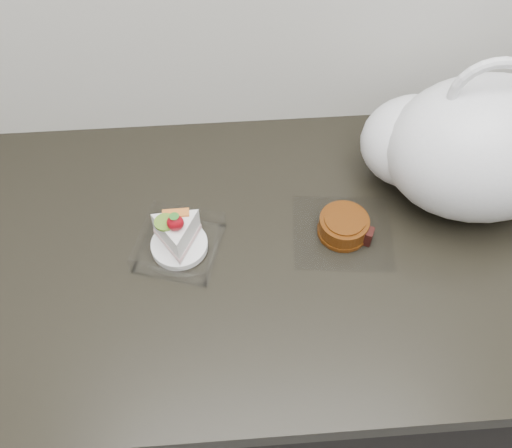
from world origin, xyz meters
TOP-DOWN VIEW (x-y plane):
  - counter at (0.00, 1.69)m, footprint 2.04×0.64m
  - cake_tray at (-0.22, 1.69)m, footprint 0.16×0.16m
  - mooncake_wrap at (0.06, 1.71)m, footprint 0.19×0.18m
  - plastic_bag at (0.28, 1.78)m, footprint 0.40×0.33m

SIDE VIEW (x-z plane):
  - counter at x=0.00m, z-range 0.00..0.90m
  - mooncake_wrap at x=0.06m, z-range 0.90..0.94m
  - cake_tray at x=-0.22m, z-range 0.88..0.98m
  - plastic_bag at x=0.28m, z-range 0.87..1.17m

